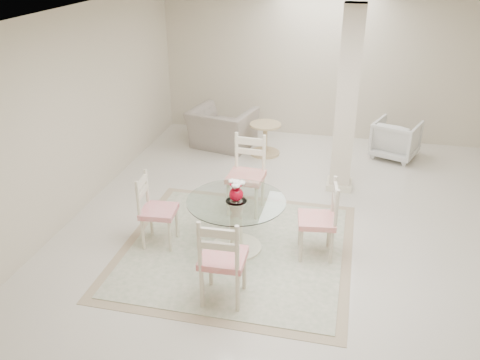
% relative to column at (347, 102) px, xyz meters
% --- Properties ---
extents(ground, '(7.00, 7.00, 0.00)m').
position_rel_column_xyz_m(ground, '(-0.50, -1.30, -1.35)').
color(ground, beige).
rests_on(ground, ground).
extents(room_shell, '(6.02, 7.02, 2.71)m').
position_rel_column_xyz_m(room_shell, '(-0.50, -1.30, 0.51)').
color(room_shell, beige).
rests_on(room_shell, ground).
extents(column, '(0.30, 0.30, 2.70)m').
position_rel_column_xyz_m(column, '(0.00, 0.00, 0.00)').
color(column, beige).
rests_on(column, ground).
extents(area_rug, '(2.79, 2.79, 0.02)m').
position_rel_column_xyz_m(area_rug, '(-1.14, -2.02, -1.34)').
color(area_rug, tan).
rests_on(area_rug, ground).
extents(dining_table, '(1.17, 1.17, 0.68)m').
position_rel_column_xyz_m(dining_table, '(-1.14, -2.02, -1.01)').
color(dining_table, '#EFEAC4').
rests_on(dining_table, ground).
extents(red_vase, '(0.20, 0.19, 0.26)m').
position_rel_column_xyz_m(red_vase, '(-1.14, -2.02, -0.54)').
color(red_vase, '#A50519').
rests_on(red_vase, dining_table).
extents(dining_chair_east, '(0.49, 0.49, 1.07)m').
position_rel_column_xyz_m(dining_chair_east, '(-0.13, -1.92, -0.79)').
color(dining_chair_east, beige).
rests_on(dining_chair_east, ground).
extents(dining_chair_north, '(0.50, 0.50, 1.19)m').
position_rel_column_xyz_m(dining_chair_north, '(-1.23, -1.00, -0.72)').
color(dining_chair_north, '#F7EECB').
rests_on(dining_chair_north, ground).
extents(dining_chair_west, '(0.44, 0.44, 1.03)m').
position_rel_column_xyz_m(dining_chair_west, '(-2.15, -2.11, -0.81)').
color(dining_chair_west, beige).
rests_on(dining_chair_west, ground).
extents(dining_chair_south, '(0.47, 0.47, 1.14)m').
position_rel_column_xyz_m(dining_chair_south, '(-1.05, -3.04, -0.75)').
color(dining_chair_south, beige).
rests_on(dining_chair_south, ground).
extents(recliner_taupe, '(1.26, 1.15, 0.70)m').
position_rel_column_xyz_m(recliner_taupe, '(-2.18, 1.23, -1.00)').
color(recliner_taupe, gray).
rests_on(recliner_taupe, ground).
extents(armchair_white, '(0.91, 0.92, 0.66)m').
position_rel_column_xyz_m(armchair_white, '(0.87, 1.42, -1.02)').
color(armchair_white, silver).
rests_on(armchair_white, ground).
extents(side_table, '(0.54, 0.54, 0.56)m').
position_rel_column_xyz_m(side_table, '(-1.35, 1.04, -1.09)').
color(side_table, tan).
rests_on(side_table, ground).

